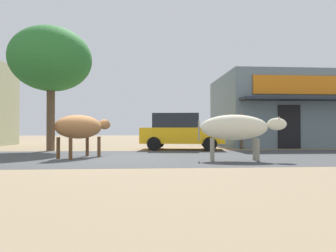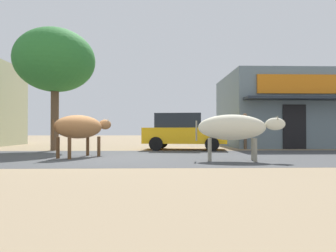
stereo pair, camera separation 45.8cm
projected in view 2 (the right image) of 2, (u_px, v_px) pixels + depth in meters
The scene contains 8 objects.
ground at pixel (96, 157), 10.03m from camera, with size 80.00×80.00×0.00m, color #8D795C.
asphalt_road at pixel (96, 157), 10.03m from camera, with size 72.00×5.97×0.00m, color #3E4042.
storefront_right_club at pixel (299, 111), 17.20m from camera, with size 8.29×6.56×3.93m.
roadside_tree at pixel (55, 61), 13.42m from camera, with size 3.48×3.48×5.38m.
parked_hatchback_car at pixel (183, 131), 13.88m from camera, with size 3.90×2.42×1.64m.
cow_near_brown at pixel (81, 127), 10.00m from camera, with size 1.77×2.36×1.38m.
cow_far_dark at pixel (234, 128), 8.88m from camera, with size 2.55×1.02×1.35m.
pedestrian_by_shop at pixel (245, 128), 14.33m from camera, with size 0.41×0.61×1.71m.
Camera 2 is at (2.08, -10.11, 0.90)m, focal length 32.47 mm.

